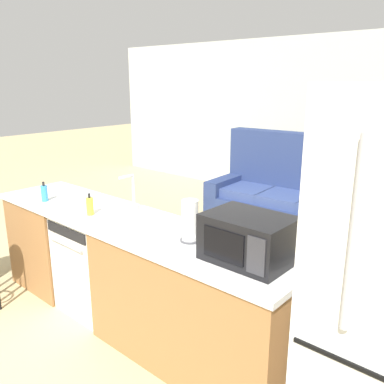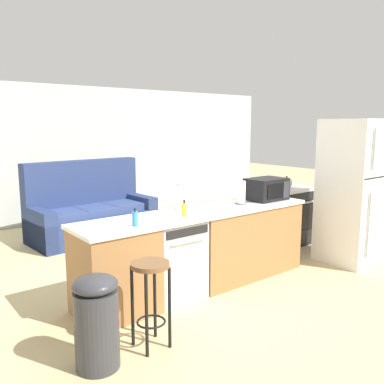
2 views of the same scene
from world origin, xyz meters
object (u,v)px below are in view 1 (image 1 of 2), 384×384
Objects in this scene: couch at (290,202)px; paper_towel_roll at (190,221)px; microwave at (248,238)px; soap_bottle at (90,206)px; dish_soap_bottle at (44,193)px; dishwasher at (100,262)px.

paper_towel_roll is at bearing -75.41° from couch.
microwave is 2.84× the size of soap_bottle.
dish_soap_bottle is at bearing -174.11° from paper_towel_roll.
microwave is at bearing -67.05° from couch.
dishwasher is 2.98× the size of paper_towel_roll.
paper_towel_roll is at bearing 0.15° from dishwasher.
microwave is 2.04m from dish_soap_bottle.
soap_bottle reaches higher than dishwasher.
couch is at bearing 83.52° from dishwasher.
paper_towel_roll reaches higher than microwave.
dish_soap_bottle is at bearing -175.54° from microwave.
paper_towel_roll is 2.96m from couch.
couch reaches higher than dish_soap_bottle.
dish_soap_bottle is (-2.03, -0.16, -0.07)m from microwave.
microwave is at bearing -0.51° from paper_towel_roll.
couch is at bearing 112.95° from microwave.
dishwasher is 2.81m from couch.
dishwasher is at bearing -179.85° from paper_towel_roll.
couch is (0.85, 2.95, -0.58)m from dish_soap_bottle.
dish_soap_bottle is at bearing -106.00° from couch.
dish_soap_bottle is at bearing -176.15° from soap_bottle.
couch reaches higher than microwave.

